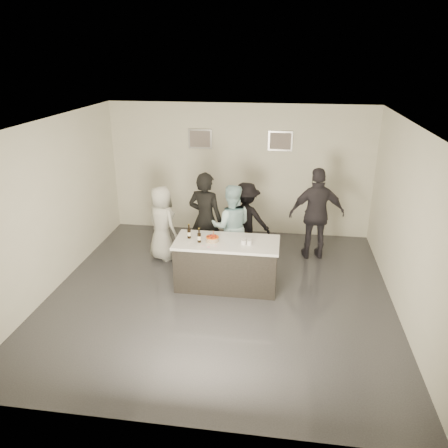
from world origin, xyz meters
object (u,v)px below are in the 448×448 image
Objects in this scene: cake at (212,239)px; person_main_blue at (231,226)px; beer_bottle_a at (189,231)px; person_main_black at (205,219)px; bar_counter at (227,264)px; person_guest_left at (162,223)px; person_guest_back at (246,219)px; person_guest_right at (317,214)px; beer_bottle_b at (199,235)px.

person_main_blue is at bearing 75.90° from cake.
beer_bottle_a is 0.83m from person_main_black.
person_main_blue is (-0.03, 0.85, 0.39)m from bar_counter.
person_guest_left reaches higher than beer_bottle_a.
person_guest_left is at bearing 23.65° from person_guest_back.
bar_counter is 8.05× the size of cake.
person_guest_left is at bearing -13.96° from person_main_blue.
person_main_black reaches higher than cake.
bar_counter is 0.94m from person_main_blue.
person_main_blue reaches higher than beer_bottle_a.
person_guest_left is 3.16m from person_guest_right.
beer_bottle_b reaches higher than bar_counter.
person_main_blue is at bearing -149.27° from person_guest_left.
cake is 0.89× the size of beer_bottle_b.
person_guest_right is at bearing 31.67° from beer_bottle_a.
bar_counter is at bearing 90.71° from person_guest_back.
bar_counter is 1.13m from person_main_black.
beer_bottle_a is 0.14× the size of person_main_black.
person_main_blue is at bearing 65.28° from beer_bottle_b.
beer_bottle_a is (-0.69, 0.04, 0.58)m from bar_counter.
cake is 0.15× the size of person_guest_left.
person_guest_left is 1.73m from person_guest_back.
beer_bottle_a is 1.24m from person_guest_left.
beer_bottle_b is 0.15× the size of person_main_blue.
beer_bottle_b is 0.17× the size of person_guest_left.
bar_counter is 2.27m from person_guest_right.
person_guest_back is (0.75, 0.56, -0.17)m from person_main_black.
person_main_blue is 0.88× the size of person_guest_right.
person_guest_right is at bearing 38.67° from cake.
bar_counter is 1.47m from person_guest_back.
person_main_blue is (0.51, -0.00, -0.11)m from person_main_black.
beer_bottle_a is 0.15× the size of person_main_blue.
person_guest_right is (1.65, 1.48, 0.51)m from bar_counter.
person_guest_right is at bearing -135.08° from person_guest_left.
person_main_blue is at bearing -166.43° from person_main_black.
person_main_blue is at bearing 50.79° from beer_bottle_a.
cake is 0.89× the size of beer_bottle_a.
person_main_blue is 1.07× the size of person_guest_back.
beer_bottle_b is at bearing -35.66° from beer_bottle_a.
bar_counter is at bearing 33.15° from person_guest_right.
person_main_black is at bearing 79.62° from beer_bottle_a.
cake is at bearing -10.10° from beer_bottle_a.
bar_counter is 1.19× the size of person_guest_left.
person_guest_back is (0.20, 1.42, 0.34)m from bar_counter.
bar_counter is 7.15× the size of beer_bottle_a.
beer_bottle_a is at bearing 176.60° from bar_counter.
person_main_black is at bearing 108.00° from cake.
beer_bottle_b is at bearing 56.29° from person_main_blue.
person_main_blue is 1.79m from person_guest_right.
person_main_black is at bearing 45.95° from person_guest_back.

